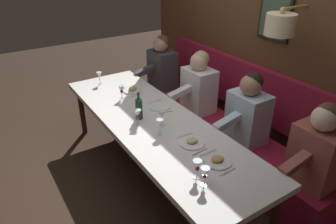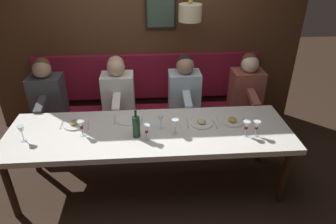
# 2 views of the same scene
# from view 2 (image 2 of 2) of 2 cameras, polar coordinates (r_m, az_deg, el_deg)

# --- Properties ---
(ground_plane) EXTENTS (12.00, 12.00, 0.00)m
(ground_plane) POSITION_cam_2_polar(r_m,az_deg,el_deg) (3.57, -3.23, -13.53)
(ground_plane) COLOR #332319
(dining_table) EXTENTS (0.90, 2.92, 0.74)m
(dining_table) POSITION_cam_2_polar(r_m,az_deg,el_deg) (3.15, -3.57, -4.37)
(dining_table) COLOR silver
(dining_table) RESTS_ON ground_plane
(banquette_bench) EXTENTS (0.52, 3.12, 0.45)m
(banquette_bench) POSITION_cam_2_polar(r_m,az_deg,el_deg) (4.15, -3.61, -2.87)
(banquette_bench) COLOR maroon
(banquette_bench) RESTS_ON ground_plane
(back_wall_panel) EXTENTS (0.59, 4.32, 2.90)m
(back_wall_panel) POSITION_cam_2_polar(r_m,az_deg,el_deg) (4.23, -4.14, 14.58)
(back_wall_panel) COLOR #51331E
(back_wall_panel) RESTS_ON ground_plane
(diner_nearest) EXTENTS (0.60, 0.40, 0.79)m
(diner_nearest) POSITION_cam_2_polar(r_m,az_deg,el_deg) (4.07, 14.59, 4.93)
(diner_nearest) COLOR #934C42
(diner_nearest) RESTS_ON banquette_bench
(diner_near) EXTENTS (0.60, 0.40, 0.79)m
(diner_near) POSITION_cam_2_polar(r_m,az_deg,el_deg) (3.89, 3.06, 4.74)
(diner_near) COLOR silver
(diner_near) RESTS_ON banquette_bench
(diner_middle) EXTENTS (0.60, 0.40, 0.79)m
(diner_middle) POSITION_cam_2_polar(r_m,az_deg,el_deg) (3.88, -9.51, 4.30)
(diner_middle) COLOR white
(diner_middle) RESTS_ON banquette_bench
(diner_far) EXTENTS (0.60, 0.40, 0.79)m
(diner_far) POSITION_cam_2_polar(r_m,az_deg,el_deg) (4.06, -21.99, 3.67)
(diner_far) COLOR #3D3D42
(diner_far) RESTS_ON banquette_bench
(place_setting_0) EXTENTS (0.24, 0.31, 0.05)m
(place_setting_0) POSITION_cam_2_polar(r_m,az_deg,el_deg) (3.23, 6.24, -2.05)
(place_setting_0) COLOR white
(place_setting_0) RESTS_ON dining_table
(place_setting_1) EXTENTS (0.24, 0.33, 0.01)m
(place_setting_1) POSITION_cam_2_polar(r_m,az_deg,el_deg) (3.31, -7.64, -1.50)
(place_setting_1) COLOR white
(place_setting_1) RESTS_ON dining_table
(place_setting_2) EXTENTS (0.24, 0.32, 0.05)m
(place_setting_2) POSITION_cam_2_polar(r_m,az_deg,el_deg) (3.34, -17.28, -2.17)
(place_setting_2) COLOR silver
(place_setting_2) RESTS_ON dining_table
(place_setting_3) EXTENTS (0.24, 0.31, 0.05)m
(place_setting_3) POSITION_cam_2_polar(r_m,az_deg,el_deg) (3.32, 11.97, -1.67)
(place_setting_3) COLOR silver
(place_setting_3) RESTS_ON dining_table
(wine_glass_0) EXTENTS (0.07, 0.07, 0.16)m
(wine_glass_0) POSITION_cam_2_polar(r_m,az_deg,el_deg) (3.09, 16.32, -2.49)
(wine_glass_0) COLOR silver
(wine_glass_0) RESTS_ON dining_table
(wine_glass_1) EXTENTS (0.07, 0.07, 0.16)m
(wine_glass_1) POSITION_cam_2_polar(r_m,az_deg,el_deg) (3.00, 1.28, -2.21)
(wine_glass_1) COLOR silver
(wine_glass_1) RESTS_ON dining_table
(wine_glass_2) EXTENTS (0.07, 0.07, 0.16)m
(wine_glass_2) POSITION_cam_2_polar(r_m,az_deg,el_deg) (3.10, -16.15, -2.44)
(wine_glass_2) COLOR silver
(wine_glass_2) RESTS_ON dining_table
(wine_glass_3) EXTENTS (0.07, 0.07, 0.16)m
(wine_glass_3) POSITION_cam_2_polar(r_m,az_deg,el_deg) (3.22, -26.04, -3.15)
(wine_glass_3) COLOR silver
(wine_glass_3) RESTS_ON dining_table
(wine_glass_4) EXTENTS (0.07, 0.07, 0.16)m
(wine_glass_4) POSITION_cam_2_polar(r_m,az_deg,el_deg) (3.08, -1.42, -1.28)
(wine_glass_4) COLOR silver
(wine_glass_4) RESTS_ON dining_table
(wine_glass_5) EXTENTS (0.07, 0.07, 0.16)m
(wine_glass_5) POSITION_cam_2_polar(r_m,az_deg,el_deg) (2.92, -4.17, -3.31)
(wine_glass_5) COLOR silver
(wine_glass_5) RESTS_ON dining_table
(wine_glass_6) EXTENTS (0.07, 0.07, 0.16)m
(wine_glass_6) POSITION_cam_2_polar(r_m,az_deg,el_deg) (3.07, 14.52, -2.53)
(wine_glass_6) COLOR silver
(wine_glass_6) RESTS_ON dining_table
(wine_bottle) EXTENTS (0.08, 0.08, 0.30)m
(wine_bottle) POSITION_cam_2_polar(r_m,az_deg,el_deg) (2.98, -6.11, -2.68)
(wine_bottle) COLOR #19381E
(wine_bottle) RESTS_ON dining_table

